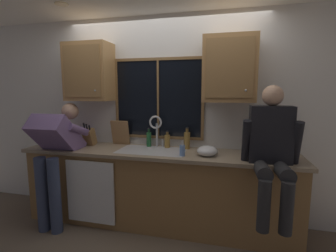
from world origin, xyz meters
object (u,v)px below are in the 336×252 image
at_px(person_standing, 57,150).
at_px(knife_block, 90,137).
at_px(cutting_board, 120,133).
at_px(person_sitting_on_counter, 272,146).
at_px(mixing_bowl, 207,151).
at_px(bottle_tall_clear, 149,139).
at_px(bottle_green_glass, 187,140).
at_px(soap_dispenser, 182,150).
at_px(bottle_amber_small, 167,141).

xyz_separation_m(person_standing, knife_block, (0.22, 0.36, 0.10)).
relative_size(person_standing, cutting_board, 4.51).
distance_m(person_sitting_on_counter, mixing_bowl, 0.66).
bearing_deg(mixing_bowl, cutting_board, 165.91).
bearing_deg(cutting_board, mixing_bowl, -14.09).
xyz_separation_m(person_standing, bottle_tall_clear, (1.00, 0.47, 0.09)).
relative_size(bottle_green_glass, bottle_tall_clear, 1.12).
xyz_separation_m(mixing_bowl, soap_dispenser, (-0.26, -0.08, 0.01)).
relative_size(cutting_board, mixing_bowl, 1.44).
bearing_deg(bottle_green_glass, cutting_board, 178.17).
xyz_separation_m(knife_block, bottle_amber_small, (1.02, 0.11, -0.02)).
xyz_separation_m(mixing_bowl, bottle_green_glass, (-0.27, 0.26, 0.06)).
height_order(person_standing, cutting_board, person_standing).
height_order(bottle_tall_clear, bottle_amber_small, bottle_tall_clear).
bearing_deg(knife_block, bottle_tall_clear, 8.32).
distance_m(person_sitting_on_counter, bottle_green_glass, 1.00).
bearing_deg(bottle_green_glass, knife_block, -175.37).
height_order(mixing_bowl, soap_dispenser, soap_dispenser).
bearing_deg(knife_block, mixing_bowl, -5.96).
distance_m(mixing_bowl, soap_dispenser, 0.28).
bearing_deg(knife_block, bottle_amber_small, 6.20).
xyz_separation_m(cutting_board, bottle_amber_small, (0.64, -0.02, -0.07)).
bearing_deg(bottle_amber_small, bottle_tall_clear, 179.30).
distance_m(person_sitting_on_counter, knife_block, 2.19).
relative_size(knife_block, cutting_board, 0.98).
relative_size(person_sitting_on_counter, cutting_board, 3.86).
distance_m(person_standing, bottle_green_glass, 1.57).
relative_size(mixing_bowl, soap_dispenser, 1.35).
bearing_deg(person_standing, cutting_board, 39.37).
xyz_separation_m(soap_dispenser, bottle_tall_clear, (-0.50, 0.35, 0.03)).
bearing_deg(knife_block, person_standing, -121.87).
bearing_deg(soap_dispenser, bottle_tall_clear, 144.67).
bearing_deg(bottle_green_glass, person_sitting_on_counter, -27.21).
distance_m(knife_block, cutting_board, 0.40).
bearing_deg(person_standing, bottle_green_glass, 17.22).
xyz_separation_m(person_sitting_on_counter, bottle_green_glass, (-0.89, 0.46, -0.07)).
relative_size(person_standing, knife_block, 4.58).
bearing_deg(bottle_tall_clear, bottle_green_glass, -1.23).
bearing_deg(person_sitting_on_counter, bottle_green_glass, 152.79).
height_order(mixing_bowl, bottle_tall_clear, bottle_tall_clear).
relative_size(knife_block, bottle_green_glass, 1.21).
distance_m(cutting_board, soap_dispenser, 0.98).
bearing_deg(bottle_green_glass, soap_dispenser, -89.10).
distance_m(person_standing, mixing_bowl, 1.77).
relative_size(cutting_board, bottle_green_glass, 1.23).
bearing_deg(soap_dispenser, person_sitting_on_counter, -7.42).
height_order(knife_block, bottle_amber_small, knife_block).
xyz_separation_m(bottle_tall_clear, bottle_amber_small, (0.24, -0.00, -0.01)).
distance_m(knife_block, bottle_amber_small, 1.02).
bearing_deg(bottle_green_glass, mixing_bowl, -44.31).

